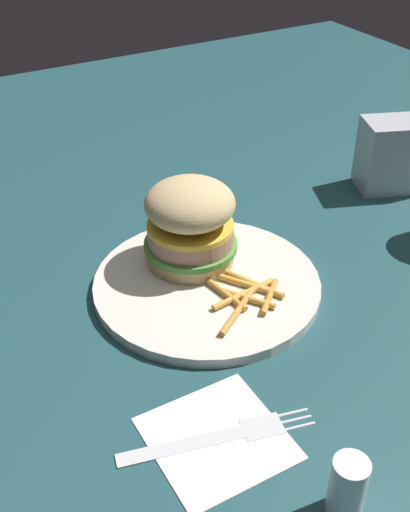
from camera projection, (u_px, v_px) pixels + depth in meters
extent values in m
plane|color=#1E474C|center=(222.00, 284.00, 0.72)|extent=(1.60, 1.60, 0.00)
cylinder|color=silver|center=(205.00, 283.00, 0.71)|extent=(0.25, 0.25, 0.01)
cylinder|color=tan|center=(191.00, 253.00, 0.73)|extent=(0.10, 0.10, 0.02)
cylinder|color=#4C9338|center=(191.00, 245.00, 0.73)|extent=(0.11, 0.11, 0.01)
cylinder|color=tan|center=(190.00, 235.00, 0.72)|extent=(0.10, 0.10, 0.02)
cylinder|color=yellow|center=(190.00, 225.00, 0.71)|extent=(0.10, 0.10, 0.01)
ellipsoid|color=tan|center=(190.00, 203.00, 0.70)|extent=(0.10, 0.10, 0.05)
cylinder|color=gold|center=(247.00, 293.00, 0.68)|extent=(0.08, 0.02, 0.01)
cylinder|color=gold|center=(238.00, 310.00, 0.66)|extent=(0.07, 0.05, 0.01)
cylinder|color=gold|center=(245.00, 299.00, 0.67)|extent=(0.04, 0.06, 0.01)
cylinder|color=gold|center=(220.00, 290.00, 0.68)|extent=(0.02, 0.08, 0.01)
cylinder|color=gold|center=(269.00, 297.00, 0.68)|extent=(0.05, 0.04, 0.01)
cylinder|color=gold|center=(240.00, 283.00, 0.70)|extent=(0.05, 0.07, 0.01)
cylinder|color=gold|center=(252.00, 283.00, 0.69)|extent=(0.04, 0.07, 0.01)
cube|color=white|center=(217.00, 438.00, 0.54)|extent=(0.11, 0.11, 0.00)
cube|color=silver|center=(181.00, 444.00, 0.53)|extent=(0.11, 0.04, 0.00)
cube|color=silver|center=(263.00, 425.00, 0.55)|extent=(0.04, 0.03, 0.00)
cylinder|color=silver|center=(300.00, 424.00, 0.55)|extent=(0.03, 0.01, 0.00)
cylinder|color=silver|center=(297.00, 417.00, 0.56)|extent=(0.03, 0.01, 0.00)
cylinder|color=silver|center=(293.00, 410.00, 0.56)|extent=(0.03, 0.01, 0.00)
cube|color=#B7BABF|center=(394.00, 155.00, 0.88)|extent=(0.11, 0.09, 0.10)
cylinder|color=white|center=(347.00, 487.00, 0.47)|extent=(0.03, 0.03, 0.06)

